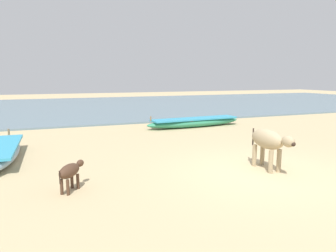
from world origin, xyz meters
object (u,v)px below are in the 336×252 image
Objects in this scene: cow_adult_dun at (269,141)px; fishing_boat_0 at (195,122)px; fishing_boat_2 at (2,152)px; calf_near_dark at (70,172)px.

fishing_boat_0 is at bearing 170.62° from cow_adult_dun.
fishing_boat_2 reaches higher than calf_near_dark.
cow_adult_dun is (6.31, -3.44, 0.50)m from fishing_boat_2.
calf_near_dark is at bearing -91.19° from cow_adult_dun.
fishing_boat_0 is 6.94m from cow_adult_dun.
cow_adult_dun reaches higher than calf_near_dark.
fishing_boat_0 is at bearing -65.08° from fishing_boat_2.
fishing_boat_2 is at bearing 19.83° from fishing_boat_0.
calf_near_dark is (1.60, -3.21, 0.18)m from fishing_boat_2.
fishing_boat_2 is 3.59m from calf_near_dark.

